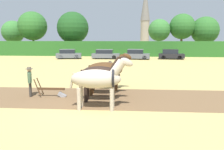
{
  "coord_description": "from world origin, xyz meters",
  "views": [
    {
      "loc": [
        1.85,
        -9.48,
        3.19
      ],
      "look_at": [
        0.71,
        3.0,
        1.1
      ],
      "focal_mm": 35.0,
      "sensor_mm": 36.0,
      "label": 1
    }
  ],
  "objects_px": {
    "tree_center_left": "(73,28)",
    "farmer_at_plow": "(30,80)",
    "draft_horse_lead_left": "(98,79)",
    "farmer_beside_team": "(110,70)",
    "tree_far_left": "(13,32)",
    "tree_right": "(205,30)",
    "parked_car_far_left": "(69,54)",
    "draft_horse_lead_right": "(102,75)",
    "plow": "(53,91)",
    "parked_car_center": "(171,54)",
    "church_spire": "(145,16)",
    "tree_center_right": "(182,27)",
    "parked_car_left": "(106,54)",
    "tree_left": "(33,26)",
    "draft_horse_trail_right": "(107,69)",
    "draft_horse_trail_left": "(104,72)",
    "tree_center": "(159,30)",
    "parked_car_center_left": "(136,54)"
  },
  "relations": [
    {
      "from": "tree_center_right",
      "to": "draft_horse_lead_left",
      "type": "relative_size",
      "value": 2.78
    },
    {
      "from": "tree_center_left",
      "to": "farmer_at_plow",
      "type": "distance_m",
      "value": 33.79
    },
    {
      "from": "draft_horse_trail_right",
      "to": "farmer_beside_team",
      "type": "distance_m",
      "value": 2.17
    },
    {
      "from": "farmer_beside_team",
      "to": "parked_car_center_left",
      "type": "relative_size",
      "value": 0.39
    },
    {
      "from": "draft_horse_lead_right",
      "to": "plow",
      "type": "distance_m",
      "value": 3.04
    },
    {
      "from": "tree_center_right",
      "to": "draft_horse_trail_left",
      "type": "height_order",
      "value": "tree_center_right"
    },
    {
      "from": "tree_center",
      "to": "draft_horse_trail_left",
      "type": "relative_size",
      "value": 2.72
    },
    {
      "from": "draft_horse_trail_right",
      "to": "tree_left",
      "type": "bearing_deg",
      "value": 120.4
    },
    {
      "from": "church_spire",
      "to": "parked_car_center",
      "type": "xyz_separation_m",
      "value": [
        2.03,
        -37.96,
        -9.58
      ]
    },
    {
      "from": "tree_far_left",
      "to": "tree_right",
      "type": "xyz_separation_m",
      "value": [
        40.68,
        -0.11,
        0.19
      ]
    },
    {
      "from": "tree_far_left",
      "to": "tree_center_right",
      "type": "xyz_separation_m",
      "value": [
        36.05,
        -0.52,
        0.95
      ]
    },
    {
      "from": "draft_horse_trail_left",
      "to": "farmer_beside_team",
      "type": "bearing_deg",
      "value": 89.21
    },
    {
      "from": "farmer_at_plow",
      "to": "parked_car_center_left",
      "type": "relative_size",
      "value": 0.4
    },
    {
      "from": "parked_car_center_left",
      "to": "farmer_at_plow",
      "type": "bearing_deg",
      "value": -99.08
    },
    {
      "from": "parked_car_left",
      "to": "farmer_beside_team",
      "type": "bearing_deg",
      "value": -82.09
    },
    {
      "from": "draft_horse_lead_left",
      "to": "farmer_beside_team",
      "type": "height_order",
      "value": "draft_horse_lead_left"
    },
    {
      "from": "tree_right",
      "to": "draft_horse_lead_left",
      "type": "bearing_deg",
      "value": -113.56
    },
    {
      "from": "draft_horse_trail_left",
      "to": "tree_center_right",
      "type": "bearing_deg",
      "value": 70.08
    },
    {
      "from": "tree_center",
      "to": "tree_center_right",
      "type": "xyz_separation_m",
      "value": [
        4.54,
        0.13,
        0.72
      ]
    },
    {
      "from": "tree_far_left",
      "to": "church_spire",
      "type": "height_order",
      "value": "church_spire"
    },
    {
      "from": "draft_horse_lead_left",
      "to": "draft_horse_trail_right",
      "type": "distance_m",
      "value": 3.92
    },
    {
      "from": "draft_horse_lead_right",
      "to": "parked_car_left",
      "type": "distance_m",
      "value": 24.0
    },
    {
      "from": "tree_far_left",
      "to": "tree_center_left",
      "type": "relative_size",
      "value": 0.83
    },
    {
      "from": "draft_horse_lead_right",
      "to": "parked_car_center",
      "type": "xyz_separation_m",
      "value": [
        7.63,
        24.24,
        -0.64
      ]
    },
    {
      "from": "parked_car_center",
      "to": "draft_horse_lead_right",
      "type": "bearing_deg",
      "value": -101.56
    },
    {
      "from": "tree_right",
      "to": "plow",
      "type": "distance_m",
      "value": 40.08
    },
    {
      "from": "church_spire",
      "to": "draft_horse_trail_left",
      "type": "height_order",
      "value": "church_spire"
    },
    {
      "from": "parked_car_left",
      "to": "church_spire",
      "type": "bearing_deg",
      "value": 77.86
    },
    {
      "from": "tree_center",
      "to": "tree_center_right",
      "type": "bearing_deg",
      "value": 1.6
    },
    {
      "from": "draft_horse_lead_left",
      "to": "parked_car_center_left",
      "type": "relative_size",
      "value": 0.71
    },
    {
      "from": "tree_left",
      "to": "parked_car_far_left",
      "type": "xyz_separation_m",
      "value": [
        10.38,
        -10.08,
        -5.01
      ]
    },
    {
      "from": "draft_horse_lead_left",
      "to": "draft_horse_trail_left",
      "type": "bearing_deg",
      "value": 90.19
    },
    {
      "from": "draft_horse_lead_left",
      "to": "parked_car_far_left",
      "type": "height_order",
      "value": "draft_horse_lead_left"
    },
    {
      "from": "draft_horse_lead_left",
      "to": "parked_car_center_left",
      "type": "xyz_separation_m",
      "value": [
        2.18,
        24.82,
        -0.65
      ]
    },
    {
      "from": "farmer_beside_team",
      "to": "parked_car_far_left",
      "type": "distance_m",
      "value": 20.53
    },
    {
      "from": "tree_center",
      "to": "draft_horse_lead_left",
      "type": "height_order",
      "value": "tree_center"
    },
    {
      "from": "parked_car_far_left",
      "to": "plow",
      "type": "bearing_deg",
      "value": -85.88
    },
    {
      "from": "tree_far_left",
      "to": "parked_car_left",
      "type": "height_order",
      "value": "tree_far_left"
    },
    {
      "from": "church_spire",
      "to": "parked_car_far_left",
      "type": "xyz_separation_m",
      "value": [
        -14.2,
        -38.78,
        -9.58
      ]
    },
    {
      "from": "draft_horse_lead_left",
      "to": "farmer_beside_team",
      "type": "relative_size",
      "value": 1.83
    },
    {
      "from": "plow",
      "to": "farmer_at_plow",
      "type": "xyz_separation_m",
      "value": [
        -1.3,
        -0.05,
        0.64
      ]
    },
    {
      "from": "farmer_at_plow",
      "to": "draft_horse_lead_left",
      "type": "bearing_deg",
      "value": -47.84
    },
    {
      "from": "tree_right",
      "to": "farmer_beside_team",
      "type": "height_order",
      "value": "tree_right"
    },
    {
      "from": "draft_horse_lead_left",
      "to": "parked_car_left",
      "type": "height_order",
      "value": "draft_horse_lead_left"
    },
    {
      "from": "tree_center_left",
      "to": "farmer_beside_team",
      "type": "xyz_separation_m",
      "value": [
        10.46,
        -28.69,
        -4.44
      ]
    },
    {
      "from": "tree_left",
      "to": "farmer_beside_team",
      "type": "distance_m",
      "value": 34.76
    },
    {
      "from": "tree_right",
      "to": "draft_horse_lead_right",
      "type": "relative_size",
      "value": 2.74
    },
    {
      "from": "tree_center_left",
      "to": "parked_car_left",
      "type": "xyz_separation_m",
      "value": [
        7.82,
        -9.59,
        -4.64
      ]
    },
    {
      "from": "tree_right",
      "to": "parked_car_far_left",
      "type": "bearing_deg",
      "value": -153.71
    },
    {
      "from": "tree_left",
      "to": "draft_horse_trail_right",
      "type": "bearing_deg",
      "value": -58.48
    }
  ]
}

